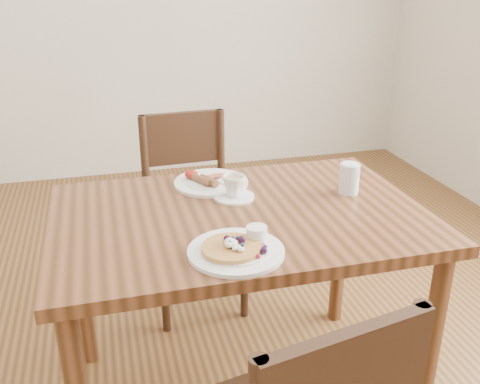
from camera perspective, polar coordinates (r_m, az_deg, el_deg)
The scene contains 6 objects.
dining_table at distance 1.77m, azimuth 0.00°, elevation -5.03°, with size 1.20×0.80×0.75m.
chair_far at distance 2.44m, azimuth -5.24°, elevation -1.12°, with size 0.44×0.44×0.88m.
pancake_plate at distance 1.48m, azimuth -0.32°, elevation -6.02°, with size 0.27×0.27×0.06m.
breakfast_plate at distance 1.95m, azimuth -3.22°, elevation 1.13°, with size 0.27×0.27×0.04m.
teacup_saucer at distance 1.82m, azimuth -0.64°, elevation 0.40°, with size 0.14×0.14×0.08m.
water_glass at distance 1.90m, azimuth 11.56°, elevation 1.42°, with size 0.07×0.07×0.11m, color silver.
Camera 1 is at (-0.41, -1.52, 1.48)m, focal length 40.00 mm.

